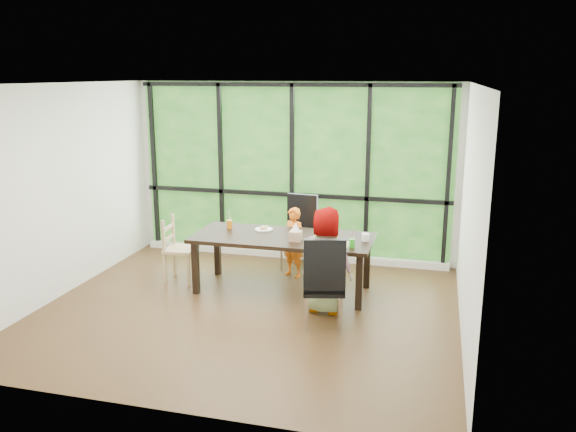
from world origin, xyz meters
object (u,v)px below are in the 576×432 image
object	(u,v)px
chair_interior_leather	(324,281)
white_mug	(365,237)
child_toddler	(293,242)
green_cup	(352,243)
plate_near	(326,243)
child_older	(326,261)
chair_end_beech	(181,249)
orange_cup	(229,224)
tissue_box	(296,236)
dining_table	(283,263)
plate_far	(264,229)
chair_window_leather	(298,233)

from	to	relation	value
chair_interior_leather	white_mug	world-z (taller)	chair_interior_leather
child_toddler	green_cup	bearing A→B (deg)	-17.94
plate_near	child_older	bearing A→B (deg)	-77.85
child_older	white_mug	bearing A→B (deg)	-115.85
chair_end_beech	white_mug	xyz separation A→B (m)	(2.53, 0.03, 0.35)
chair_interior_leather	child_older	xyz separation A→B (m)	(-0.04, 0.39, 0.11)
child_toddler	orange_cup	distance (m)	0.95
chair_end_beech	child_older	distance (m)	2.24
chair_interior_leather	orange_cup	xyz separation A→B (m)	(-1.53, 1.13, 0.27)
plate_near	orange_cup	size ratio (longest dim) A/B	2.25
chair_end_beech	tissue_box	xyz separation A→B (m)	(1.68, -0.19, 0.36)
chair_end_beech	chair_interior_leather	bearing A→B (deg)	-117.82
dining_table	green_cup	distance (m)	1.08
chair_end_beech	plate_near	bearing A→B (deg)	-100.31
plate_far	white_mug	world-z (taller)	white_mug
chair_end_beech	white_mug	world-z (taller)	chair_end_beech
orange_cup	tissue_box	world-z (taller)	tissue_box
chair_window_leather	child_toddler	size ratio (longest dim) A/B	1.09
white_mug	child_toddler	bearing A→B (deg)	153.34
white_mug	chair_window_leather	bearing A→B (deg)	140.73
white_mug	plate_near	bearing A→B (deg)	-150.71
child_older	tissue_box	xyz separation A→B (m)	(-0.47, 0.38, 0.17)
chair_window_leather	plate_far	world-z (taller)	chair_window_leather
chair_window_leather	plate_near	size ratio (longest dim) A/B	4.10
dining_table	white_mug	bearing A→B (deg)	2.77
child_older	chair_end_beech	bearing A→B (deg)	-8.39
chair_interior_leather	chair_end_beech	bearing A→B (deg)	-37.30
dining_table	chair_end_beech	size ratio (longest dim) A/B	2.59
chair_interior_leather	plate_far	xyz separation A→B (m)	(-1.06, 1.18, 0.22)
plate_near	orange_cup	xyz separation A→B (m)	(-1.42, 0.39, 0.05)
orange_cup	chair_interior_leather	bearing A→B (deg)	-36.38
child_older	plate_near	distance (m)	0.37
dining_table	tissue_box	world-z (taller)	tissue_box
dining_table	plate_far	size ratio (longest dim) A/B	9.66
child_toddler	dining_table	bearing A→B (deg)	-65.43
plate_near	green_cup	world-z (taller)	green_cup
green_cup	chair_end_beech	bearing A→B (deg)	172.80
plate_near	child_toddler	bearing A→B (deg)	127.77
child_older	chair_window_leather	bearing A→B (deg)	-58.12
child_toddler	plate_far	world-z (taller)	child_toddler
green_cup	tissue_box	bearing A→B (deg)	171.13
chair_window_leather	child_toddler	world-z (taller)	chair_window_leather
green_cup	chair_interior_leather	bearing A→B (deg)	-108.28
white_mug	tissue_box	distance (m)	0.88
chair_end_beech	orange_cup	size ratio (longest dim) A/B	7.68
chair_end_beech	green_cup	xyz separation A→B (m)	(2.41, -0.31, 0.36)
child_older	tissue_box	bearing A→B (deg)	-32.41
white_mug	tissue_box	bearing A→B (deg)	-165.62
dining_table	orange_cup	distance (m)	0.93
child_older	dining_table	bearing A→B (deg)	-32.07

